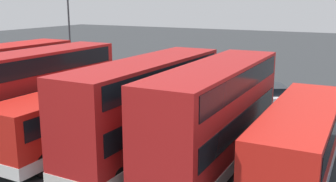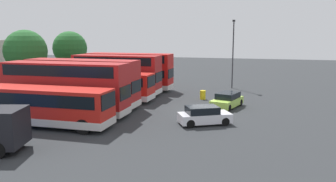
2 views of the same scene
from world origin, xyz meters
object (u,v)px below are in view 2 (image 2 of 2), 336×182
(bus_single_deck_near_end, at_px, (46,106))
(lamp_post_tall, at_px, (233,49))
(bus_double_decker_fifth, at_px, (117,74))
(bus_single_deck_fourth, at_px, (101,85))
(car_hatchback_silver, at_px, (227,100))
(waste_bin_yellow, at_px, (203,95))
(car_small_green, at_px, (204,115))
(bus_double_decker_second, at_px, (65,87))
(bus_double_decker_third, at_px, (82,82))
(bus_double_decker_sixth, at_px, (129,70))

(bus_single_deck_near_end, height_order, lamp_post_tall, lamp_post_tall)
(bus_single_deck_near_end, xyz_separation_m, bus_double_decker_fifth, (13.98, 0.65, 0.83))
(bus_single_deck_fourth, xyz_separation_m, car_hatchback_silver, (0.03, -13.22, -0.92))
(bus_double_decker_fifth, bearing_deg, bus_single_deck_near_end, -177.36)
(car_hatchback_silver, distance_m, waste_bin_yellow, 4.55)
(bus_single_deck_near_end, distance_m, bus_single_deck_fourth, 10.55)
(bus_double_decker_fifth, relative_size, car_small_green, 2.36)
(bus_double_decker_second, height_order, bus_double_decker_fifth, same)
(bus_single_deck_near_end, bearing_deg, lamp_post_tall, -27.29)
(bus_double_decker_third, bearing_deg, car_hatchback_silver, -74.49)
(bus_double_decker_sixth, bearing_deg, lamp_post_tall, -68.42)
(lamp_post_tall, bearing_deg, car_small_green, 178.79)
(bus_single_deck_fourth, relative_size, car_small_green, 2.62)
(bus_double_decker_third, bearing_deg, bus_single_deck_near_end, -172.35)
(bus_single_deck_near_end, bearing_deg, bus_double_decker_second, 10.05)
(bus_double_decker_third, relative_size, bus_double_decker_fifth, 1.07)
(bus_double_decker_fifth, distance_m, car_small_green, 15.68)
(car_small_green, bearing_deg, bus_single_deck_near_end, 109.15)
(bus_double_decker_fifth, height_order, waste_bin_yellow, bus_double_decker_fifth)
(bus_double_decker_second, bearing_deg, bus_single_deck_near_end, -169.95)
(bus_double_decker_second, bearing_deg, car_hatchback_silver, -61.53)
(bus_double_decker_second, xyz_separation_m, bus_single_deck_fourth, (6.98, 0.29, -0.83))
(bus_double_decker_second, relative_size, bus_double_decker_fifth, 1.08)
(car_hatchback_silver, relative_size, waste_bin_yellow, 4.76)
(bus_single_deck_fourth, height_order, car_hatchback_silver, bus_single_deck_fourth)
(car_small_green, height_order, waste_bin_yellow, car_small_green)
(bus_single_deck_near_end, xyz_separation_m, bus_double_decker_third, (6.87, 0.92, 0.83))
(lamp_post_tall, distance_m, waste_bin_yellow, 9.95)
(bus_double_decker_second, height_order, car_small_green, bus_double_decker_second)
(car_hatchback_silver, height_order, lamp_post_tall, lamp_post_tall)
(car_small_green, bearing_deg, bus_double_decker_third, 76.27)
(bus_double_decker_sixth, relative_size, car_small_green, 2.52)
(bus_double_decker_third, bearing_deg, bus_double_decker_sixth, -1.51)
(car_hatchback_silver, xyz_separation_m, car_small_green, (-6.64, 1.07, -0.00))
(car_small_green, xyz_separation_m, waste_bin_yellow, (10.08, 1.89, -0.22))
(lamp_post_tall, xyz_separation_m, waste_bin_yellow, (-8.55, 2.28, -4.56))
(bus_single_deck_fourth, distance_m, lamp_post_tall, 17.70)
(lamp_post_tall, bearing_deg, bus_double_decker_fifth, 124.86)
(bus_single_deck_fourth, bearing_deg, bus_double_decker_third, 179.91)
(bus_single_deck_near_end, height_order, bus_double_decker_sixth, bus_double_decker_sixth)
(bus_single_deck_near_end, relative_size, car_hatchback_silver, 2.26)
(bus_double_decker_fifth, xyz_separation_m, lamp_post_tall, (8.55, -12.27, 2.59))
(bus_single_deck_fourth, bearing_deg, bus_double_decker_second, -177.61)
(bus_double_decker_second, relative_size, car_hatchback_silver, 2.44)
(bus_double_decker_second, bearing_deg, bus_double_decker_third, 5.09)
(bus_double_decker_third, xyz_separation_m, waste_bin_yellow, (7.11, -10.26, -1.97))
(bus_single_deck_near_end, relative_size, waste_bin_yellow, 10.73)
(bus_double_decker_sixth, distance_m, car_hatchback_silver, 14.88)
(lamp_post_tall, bearing_deg, car_hatchback_silver, -176.77)
(bus_single_deck_fourth, relative_size, waste_bin_yellow, 11.96)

